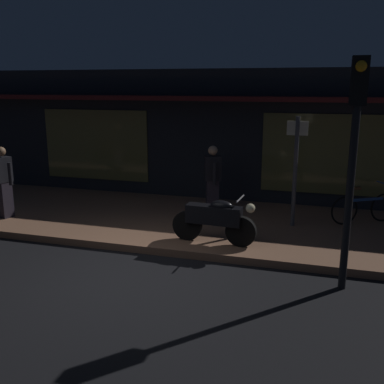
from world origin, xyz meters
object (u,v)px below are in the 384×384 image
(bicycle_parked, at_px, (364,208))
(traffic_light_pole, at_px, (355,134))
(motorcycle, at_px, (215,219))
(person_photographer, at_px, (4,181))
(sign_post, at_px, (295,165))
(person_bystander, at_px, (212,179))

(bicycle_parked, relative_size, traffic_light_pole, 0.40)
(motorcycle, bearing_deg, bicycle_parked, 37.27)
(motorcycle, xyz_separation_m, traffic_light_pole, (2.35, -1.07, 1.83))
(motorcycle, distance_m, person_photographer, 5.15)
(bicycle_parked, height_order, traffic_light_pole, traffic_light_pole)
(motorcycle, relative_size, sign_post, 0.71)
(motorcycle, height_order, person_bystander, person_bystander)
(bicycle_parked, relative_size, sign_post, 0.61)
(sign_post, relative_size, traffic_light_pole, 0.67)
(motorcycle, distance_m, sign_post, 2.28)
(person_bystander, xyz_separation_m, sign_post, (1.90, -0.28, 0.48))
(sign_post, bearing_deg, bicycle_parked, 22.17)
(sign_post, xyz_separation_m, traffic_light_pole, (0.97, -2.66, 0.97))
(bicycle_parked, bearing_deg, motorcycle, -142.73)
(motorcycle, xyz_separation_m, person_bystander, (-0.52, 1.87, 0.38))
(motorcycle, relative_size, bicycle_parked, 1.17)
(bicycle_parked, height_order, sign_post, sign_post)
(bicycle_parked, bearing_deg, person_bystander, -174.30)
(bicycle_parked, xyz_separation_m, traffic_light_pole, (-0.55, -3.28, 1.97))
(sign_post, bearing_deg, traffic_light_pole, -69.94)
(motorcycle, bearing_deg, traffic_light_pole, -24.45)
(person_bystander, distance_m, traffic_light_pole, 4.36)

